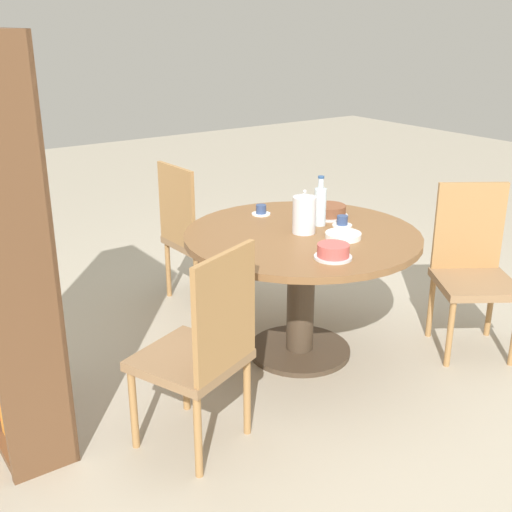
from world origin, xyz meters
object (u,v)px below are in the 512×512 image
object	(u,v)px
chair_c	(202,349)
cake_main	(328,211)
water_bottle	(320,205)
cup_b	(342,222)
cup_a	(261,211)
cake_second	(333,252)
chair_a	(473,267)
bookshelf	(1,254)
coffee_pot	(305,214)
chair_b	(194,233)

from	to	relation	value
chair_c	cake_main	size ratio (longest dim) A/B	4.06
water_bottle	cup_b	size ratio (longest dim) A/B	2.52
cake_main	cup_a	bearing A→B (deg)	48.36
water_bottle	cake_main	size ratio (longest dim) A/B	1.20
cake_second	cup_b	distance (m)	0.53
cake_main	cup_b	world-z (taller)	cake_main
chair_a	cake_second	world-z (taller)	chair_a
chair_c	bookshelf	distance (m)	0.95
bookshelf	cake_second	xyz separation A→B (m)	(-0.58, -1.38, -0.11)
bookshelf	cup_a	size ratio (longest dim) A/B	15.97
cup_a	chair_c	bearing A→B (deg)	132.62
chair_a	bookshelf	distance (m)	2.49
coffee_pot	water_bottle	xyz separation A→B (m)	(0.06, -0.16, 0.01)
cup_b	water_bottle	bearing A→B (deg)	46.62
chair_c	water_bottle	world-z (taller)	water_bottle
water_bottle	cup_a	world-z (taller)	water_bottle
bookshelf	chair_c	bearing A→B (deg)	45.45
chair_a	chair_c	world-z (taller)	same
water_bottle	cup_a	size ratio (longest dim) A/B	2.52
bookshelf	coffee_pot	size ratio (longest dim) A/B	7.47
chair_a	chair_b	bearing A→B (deg)	157.01
cake_main	chair_a	bearing A→B (deg)	-138.97
water_bottle	cake_main	distance (m)	0.19
chair_b	bookshelf	bearing A→B (deg)	117.07
water_bottle	bookshelf	bearing A→B (deg)	85.52
bookshelf	coffee_pot	distance (m)	1.53
water_bottle	cup_b	distance (m)	0.15
chair_c	cake_main	world-z (taller)	chair_c
chair_a	chair_b	size ratio (longest dim) A/B	1.00
coffee_pot	chair_c	bearing A→B (deg)	115.11
chair_c	cup_b	xyz separation A→B (m)	(0.39, -1.15, 0.26)
chair_a	cup_b	distance (m)	0.80
chair_b	cup_b	size ratio (longest dim) A/B	8.52
cake_main	cup_b	bearing A→B (deg)	163.22
bookshelf	chair_b	bearing A→B (deg)	119.62
chair_b	coffee_pot	distance (m)	1.05
cup_a	cake_main	bearing A→B (deg)	-131.64
cake_second	chair_c	bearing A→B (deg)	92.61
bookshelf	cake_second	bearing A→B (deg)	67.35
chair_a	water_bottle	distance (m)	0.94
chair_c	coffee_pot	world-z (taller)	coffee_pot
coffee_pot	water_bottle	world-z (taller)	water_bottle
bookshelf	chair_a	bearing A→B (deg)	74.30
cake_main	cup_b	distance (m)	0.19
bookshelf	cup_b	size ratio (longest dim) A/B	15.97
chair_a	bookshelf	world-z (taller)	bookshelf
bookshelf	coffee_pot	world-z (taller)	bookshelf
cake_main	cake_second	distance (m)	0.70
chair_c	water_bottle	distance (m)	1.21
chair_b	cake_main	size ratio (longest dim) A/B	4.06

